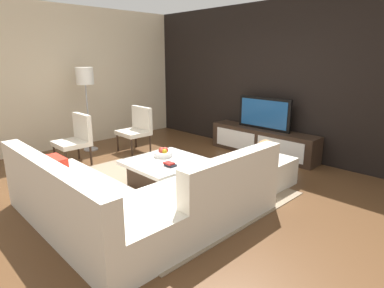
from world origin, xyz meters
TOP-DOWN VIEW (x-y plane):
  - ground_plane at (0.00, 0.00)m, footprint 14.00×14.00m
  - feature_wall_back at (0.00, 2.70)m, footprint 6.40×0.12m
  - side_wall_left at (-3.20, 0.20)m, footprint 0.12×5.20m
  - area_rug at (-0.10, 0.00)m, footprint 3.08×2.50m
  - media_console at (0.00, 2.40)m, footprint 2.16×0.43m
  - television at (0.00, 2.40)m, footprint 1.09×0.06m
  - sectional_couch at (0.51, -0.88)m, footprint 2.40×2.33m
  - coffee_table at (-0.10, 0.10)m, footprint 0.98×1.04m
  - accent_chair_near at (-1.95, -0.36)m, footprint 0.55×0.52m
  - floor_lamp at (-2.60, 0.20)m, footprint 0.33×0.33m
  - ottoman at (0.86, 1.16)m, footprint 0.70×0.70m
  - fruit_bowl at (-0.28, 0.20)m, footprint 0.28×0.28m
  - accent_chair_far at (-1.88, 0.86)m, footprint 0.57×0.51m
  - decorative_ball at (0.86, 1.16)m, footprint 0.27×0.27m
  - book_stack at (0.12, -0.02)m, footprint 0.16×0.11m

SIDE VIEW (x-z plane):
  - ground_plane at x=0.00m, z-range 0.00..0.00m
  - area_rug at x=-0.10m, z-range 0.00..0.01m
  - ottoman at x=0.86m, z-range 0.00..0.40m
  - coffee_table at x=-0.10m, z-range 0.01..0.39m
  - media_console at x=0.00m, z-range 0.00..0.50m
  - sectional_couch at x=0.51m, z-range -0.13..0.70m
  - book_stack at x=0.12m, z-range 0.38..0.43m
  - fruit_bowl at x=-0.28m, z-range 0.36..0.50m
  - accent_chair_near at x=-1.95m, z-range 0.05..0.92m
  - accent_chair_far at x=-1.88m, z-range 0.06..0.93m
  - decorative_ball at x=0.86m, z-range 0.40..0.67m
  - television at x=0.00m, z-range 0.50..1.10m
  - floor_lamp at x=-2.60m, z-range 0.56..2.18m
  - feature_wall_back at x=0.00m, z-range 0.00..2.80m
  - side_wall_left at x=-3.20m, z-range 0.00..2.80m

